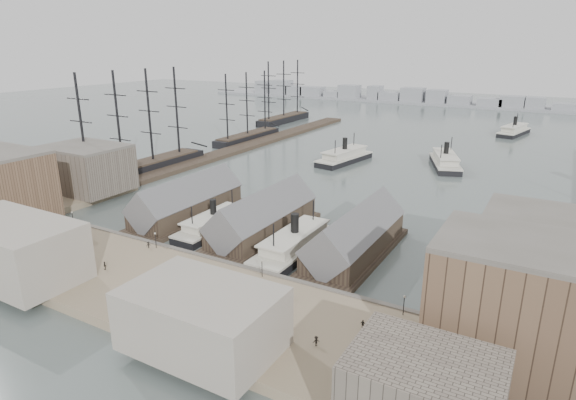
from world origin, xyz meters
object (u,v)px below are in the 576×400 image
Objects in this scene: horse_cart_center at (178,268)px; horse_cart_right at (199,308)px; horse_cart_left at (59,245)px; tram at (448,351)px; ferry_docked_west at (214,223)px.

horse_cart_center is 1.05× the size of horse_cart_right.
horse_cart_right is at bearing -94.24° from horse_cart_left.
tram reaches higher than horse_cart_right.
tram is at bearing -86.23° from horse_cart_left.
ferry_docked_west is 5.74× the size of horse_cart_left.
ferry_docked_west is 5.34× the size of horse_cart_center.
horse_cart_right reaches higher than horse_cart_left.
horse_cart_left is 0.97× the size of horse_cart_right.
tram is 2.19× the size of horse_cart_center.
tram is 56.88m from horse_cart_center.
horse_cart_right is (-42.30, -7.54, -1.17)m from tram.
horse_cart_left is at bearing 89.17° from horse_cart_center.
horse_cart_right is (14.49, -10.38, -0.04)m from horse_cart_center.
horse_cart_left is (-22.00, -31.10, 0.55)m from ferry_docked_west.
tram reaches higher than horse_cart_center.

